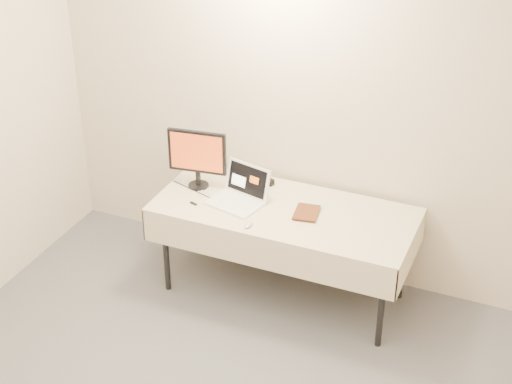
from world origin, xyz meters
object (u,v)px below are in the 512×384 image
at_px(table, 284,216).
at_px(monitor, 197,155).
at_px(laptop, 240,194).
at_px(book, 295,199).

bearing_deg(table, monitor, 175.54).
xyz_separation_m(laptop, book, (0.42, 0.01, 0.05)).
distance_m(table, monitor, 0.78).
relative_size(table, laptop, 4.30).
distance_m(table, book, 0.19).
distance_m(table, laptop, 0.36).
relative_size(laptop, monitor, 0.96).
distance_m(monitor, book, 0.81).
xyz_separation_m(table, laptop, (-0.33, -0.03, 0.12)).
xyz_separation_m(table, monitor, (-0.71, 0.06, 0.33)).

